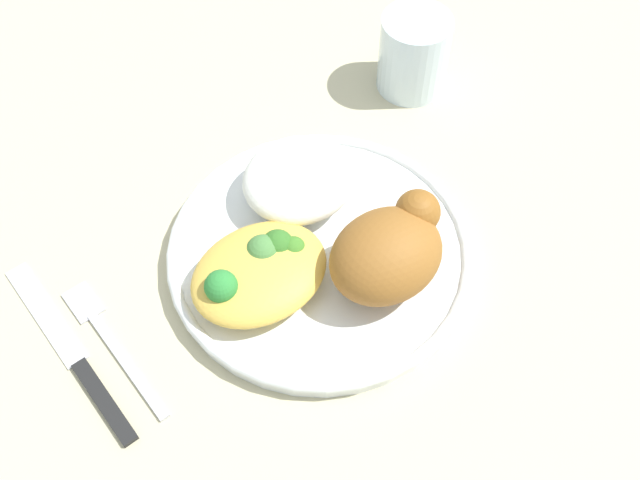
{
  "coord_description": "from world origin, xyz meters",
  "views": [
    {
      "loc": [
        -0.21,
        -0.29,
        0.55
      ],
      "look_at": [
        0.0,
        0.0,
        0.03
      ],
      "focal_mm": 43.64,
      "sensor_mm": 36.0,
      "label": 1
    }
  ],
  "objects": [
    {
      "name": "roasted_chicken",
      "position": [
        0.03,
        -0.05,
        0.05
      ],
      "size": [
        0.1,
        0.08,
        0.06
      ],
      "color": "#955D25",
      "rests_on": "plate"
    },
    {
      "name": "fork",
      "position": [
        -0.18,
        0.03,
        0.0
      ],
      "size": [
        0.02,
        0.14,
        0.01
      ],
      "color": "#B2B2B7",
      "rests_on": "ground_plane"
    },
    {
      "name": "water_glass",
      "position": [
        0.19,
        0.12,
        0.04
      ],
      "size": [
        0.07,
        0.07,
        0.08
      ],
      "primitive_type": "cylinder",
      "color": "silver",
      "rests_on": "ground_plane"
    },
    {
      "name": "knife",
      "position": [
        -0.21,
        0.03,
        0.0
      ],
      "size": [
        0.02,
        0.19,
        0.01
      ],
      "color": "black",
      "rests_on": "ground_plane"
    },
    {
      "name": "rice_pile",
      "position": [
        0.02,
        0.06,
        0.04
      ],
      "size": [
        0.1,
        0.09,
        0.04
      ],
      "primitive_type": "ellipsoid",
      "color": "white",
      "rests_on": "plate"
    },
    {
      "name": "plate",
      "position": [
        0.0,
        0.0,
        0.01
      ],
      "size": [
        0.25,
        0.25,
        0.02
      ],
      "color": "white",
      "rests_on": "ground_plane"
    },
    {
      "name": "ground_plane",
      "position": [
        0.0,
        0.0,
        0.0
      ],
      "size": [
        2.0,
        2.0,
        0.0
      ],
      "primitive_type": "plane",
      "color": "#C2B992"
    },
    {
      "name": "mac_cheese_with_broccoli",
      "position": [
        -0.06,
        0.0,
        0.03
      ],
      "size": [
        0.11,
        0.09,
        0.04
      ],
      "color": "gold",
      "rests_on": "plate"
    }
  ]
}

